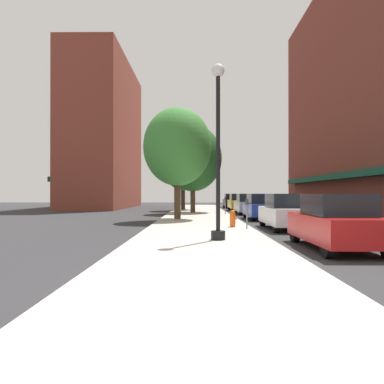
{
  "coord_description": "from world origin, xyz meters",
  "views": [
    {
      "loc": [
        -0.17,
        -7.24,
        1.66
      ],
      "look_at": [
        -0.41,
        15.17,
        1.76
      ],
      "focal_mm": 34.99,
      "sensor_mm": 36.0,
      "label": 1
    }
  ],
  "objects_px": {
    "lamppost": "(218,148)",
    "fire_hydrant": "(233,218)",
    "parking_meter_far": "(225,203)",
    "tree_far": "(193,158)",
    "tree_mid": "(177,147)",
    "car_black": "(232,201)",
    "parking_meter_near": "(247,210)",
    "car_red": "(336,222)",
    "car_white": "(286,212)",
    "car_yellow": "(238,202)",
    "tree_near": "(183,168)",
    "car_silver": "(247,204)",
    "car_blue": "(261,207)"
  },
  "relations": [
    {
      "from": "parking_meter_near",
      "to": "tree_far",
      "type": "relative_size",
      "value": 0.18
    },
    {
      "from": "lamppost",
      "to": "parking_meter_far",
      "type": "relative_size",
      "value": 4.5
    },
    {
      "from": "car_yellow",
      "to": "tree_near",
      "type": "bearing_deg",
      "value": -174.34
    },
    {
      "from": "tree_mid",
      "to": "car_yellow",
      "type": "relative_size",
      "value": 1.58
    },
    {
      "from": "parking_meter_near",
      "to": "car_black",
      "type": "bearing_deg",
      "value": 85.93
    },
    {
      "from": "fire_hydrant",
      "to": "car_black",
      "type": "height_order",
      "value": "car_black"
    },
    {
      "from": "lamppost",
      "to": "fire_hydrant",
      "type": "distance_m",
      "value": 5.61
    },
    {
      "from": "lamppost",
      "to": "tree_mid",
      "type": "distance_m",
      "value": 10.51
    },
    {
      "from": "car_silver",
      "to": "fire_hydrant",
      "type": "bearing_deg",
      "value": -102.17
    },
    {
      "from": "tree_near",
      "to": "tree_mid",
      "type": "bearing_deg",
      "value": -89.45
    },
    {
      "from": "car_white",
      "to": "tree_near",
      "type": "bearing_deg",
      "value": 105.21
    },
    {
      "from": "lamppost",
      "to": "car_silver",
      "type": "relative_size",
      "value": 1.37
    },
    {
      "from": "parking_meter_far",
      "to": "car_silver",
      "type": "distance_m",
      "value": 2.82
    },
    {
      "from": "car_red",
      "to": "car_blue",
      "type": "xyz_separation_m",
      "value": [
        0.0,
        12.87,
        0.0
      ]
    },
    {
      "from": "tree_far",
      "to": "lamppost",
      "type": "bearing_deg",
      "value": -86.9
    },
    {
      "from": "tree_mid",
      "to": "car_silver",
      "type": "bearing_deg",
      "value": 54.7
    },
    {
      "from": "car_red",
      "to": "car_white",
      "type": "relative_size",
      "value": 1.0
    },
    {
      "from": "fire_hydrant",
      "to": "car_white",
      "type": "relative_size",
      "value": 0.18
    },
    {
      "from": "lamppost",
      "to": "car_red",
      "type": "distance_m",
      "value": 4.38
    },
    {
      "from": "parking_meter_near",
      "to": "tree_mid",
      "type": "height_order",
      "value": "tree_mid"
    },
    {
      "from": "car_yellow",
      "to": "car_silver",
      "type": "bearing_deg",
      "value": -87.79
    },
    {
      "from": "parking_meter_far",
      "to": "car_white",
      "type": "relative_size",
      "value": 0.3
    },
    {
      "from": "parking_meter_near",
      "to": "car_black",
      "type": "height_order",
      "value": "car_black"
    },
    {
      "from": "parking_meter_far",
      "to": "car_yellow",
      "type": "height_order",
      "value": "car_yellow"
    },
    {
      "from": "tree_far",
      "to": "car_yellow",
      "type": "distance_m",
      "value": 8.13
    },
    {
      "from": "lamppost",
      "to": "tree_near",
      "type": "relative_size",
      "value": 0.95
    },
    {
      "from": "car_silver",
      "to": "car_black",
      "type": "xyz_separation_m",
      "value": [
        0.0,
        13.45,
        0.0
      ]
    },
    {
      "from": "lamppost",
      "to": "car_black",
      "type": "distance_m",
      "value": 31.48
    },
    {
      "from": "parking_meter_near",
      "to": "car_red",
      "type": "height_order",
      "value": "car_red"
    },
    {
      "from": "lamppost",
      "to": "tree_near",
      "type": "xyz_separation_m",
      "value": [
        -2.0,
        23.9,
        0.93
      ]
    },
    {
      "from": "tree_near",
      "to": "car_yellow",
      "type": "bearing_deg",
      "value": 3.45
    },
    {
      "from": "tree_mid",
      "to": "car_blue",
      "type": "relative_size",
      "value": 1.58
    },
    {
      "from": "tree_near",
      "to": "car_silver",
      "type": "relative_size",
      "value": 1.44
    },
    {
      "from": "tree_mid",
      "to": "car_white",
      "type": "xyz_separation_m",
      "value": [
        5.3,
        -5.35,
        -3.71
      ]
    },
    {
      "from": "tree_mid",
      "to": "car_yellow",
      "type": "xyz_separation_m",
      "value": [
        5.3,
        13.97,
        -3.71
      ]
    },
    {
      "from": "parking_meter_far",
      "to": "car_black",
      "type": "height_order",
      "value": "car_black"
    },
    {
      "from": "car_silver",
      "to": "car_white",
      "type": "bearing_deg",
      "value": -91.36
    },
    {
      "from": "parking_meter_far",
      "to": "tree_far",
      "type": "distance_m",
      "value": 5.28
    },
    {
      "from": "parking_meter_near",
      "to": "car_white",
      "type": "distance_m",
      "value": 2.25
    },
    {
      "from": "parking_meter_far",
      "to": "lamppost",
      "type": "bearing_deg",
      "value": -95.37
    },
    {
      "from": "fire_hydrant",
      "to": "car_blue",
      "type": "distance_m",
      "value": 7.17
    },
    {
      "from": "tree_far",
      "to": "car_black",
      "type": "xyz_separation_m",
      "value": [
        4.43,
        12.63,
        -3.82
      ]
    },
    {
      "from": "fire_hydrant",
      "to": "car_black",
      "type": "relative_size",
      "value": 0.18
    },
    {
      "from": "car_black",
      "to": "car_white",
      "type": "bearing_deg",
      "value": -90.32
    },
    {
      "from": "fire_hydrant",
      "to": "car_white",
      "type": "xyz_separation_m",
      "value": [
        2.47,
        0.08,
        0.29
      ]
    },
    {
      "from": "car_blue",
      "to": "car_yellow",
      "type": "relative_size",
      "value": 1.0
    },
    {
      "from": "car_silver",
      "to": "car_yellow",
      "type": "distance_m",
      "value": 6.48
    },
    {
      "from": "car_red",
      "to": "car_silver",
      "type": "height_order",
      "value": "same"
    },
    {
      "from": "parking_meter_far",
      "to": "tree_far",
      "type": "xyz_separation_m",
      "value": [
        -2.48,
        2.86,
        3.68
      ]
    },
    {
      "from": "car_red",
      "to": "tree_mid",
      "type": "bearing_deg",
      "value": 115.52
    }
  ]
}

